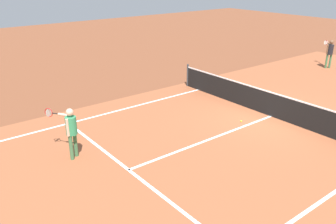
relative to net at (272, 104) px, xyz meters
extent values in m
plane|color=brown|center=(0.00, 0.00, -0.49)|extent=(60.00, 60.00, 0.00)
cube|color=#9E5433|center=(0.00, 0.00, -0.49)|extent=(10.62, 24.40, 0.00)
cube|color=white|center=(-4.11, -5.95, -0.49)|extent=(0.10, 11.89, 0.01)
cube|color=white|center=(0.00, -6.40, -0.49)|extent=(8.22, 0.10, 0.01)
cube|color=white|center=(0.00, -3.20, -0.49)|extent=(0.10, 6.40, 0.01)
cylinder|color=#33383D|center=(-4.88, 0.00, 0.04)|extent=(0.09, 0.09, 1.07)
cube|color=black|center=(0.00, 0.00, -0.04)|extent=(9.75, 0.02, 0.91)
cube|color=white|center=(0.00, 0.00, 0.44)|extent=(9.75, 0.03, 0.05)
cylinder|color=#3F7247|center=(-1.54, -7.38, -0.11)|extent=(0.11, 0.11, 0.77)
cylinder|color=#3F7247|center=(-1.66, -7.20, -0.11)|extent=(0.11, 0.11, 0.77)
cylinder|color=#338C59|center=(-1.60, -7.29, 0.55)|extent=(0.32, 0.32, 0.54)
sphere|color=beige|center=(-1.60, -7.29, 0.97)|extent=(0.21, 0.21, 0.21)
cylinder|color=beige|center=(-1.51, -7.44, 0.56)|extent=(0.08, 0.08, 0.53)
cylinder|color=beige|center=(-1.91, -7.29, 0.77)|extent=(0.49, 0.35, 0.08)
cylinder|color=black|center=(-2.23, -7.48, 0.77)|extent=(0.20, 0.14, 0.03)
torus|color=red|center=(-2.43, -7.61, 0.77)|extent=(0.25, 0.17, 0.28)
cylinder|color=silver|center=(-2.43, -7.61, 0.77)|extent=(0.14, 0.21, 0.25)
cylinder|color=#3F7247|center=(-2.57, 8.44, -0.10)|extent=(0.11, 0.11, 0.79)
cylinder|color=#3F7247|center=(-2.45, 8.63, -0.10)|extent=(0.11, 0.11, 0.79)
cylinder|color=black|center=(-2.51, 8.53, 0.57)|extent=(0.32, 0.32, 0.55)
sphere|color=brown|center=(-2.51, 8.53, 0.99)|extent=(0.22, 0.22, 0.22)
cylinder|color=brown|center=(-2.60, 8.39, 0.58)|extent=(0.08, 0.08, 0.54)
cylinder|color=brown|center=(-2.64, 8.82, 0.79)|extent=(0.49, 0.36, 0.08)
cylinder|color=black|center=(-2.96, 9.03, 0.79)|extent=(0.20, 0.14, 0.03)
torus|color=red|center=(-3.16, 9.16, 0.79)|extent=(0.25, 0.17, 0.28)
cylinder|color=silver|center=(-3.16, 9.16, 0.79)|extent=(0.14, 0.21, 0.25)
sphere|color=#CCE033|center=(-0.33, -1.32, -0.46)|extent=(0.07, 0.07, 0.07)
camera|label=1|loc=(7.47, -10.82, 4.70)|focal=37.90mm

